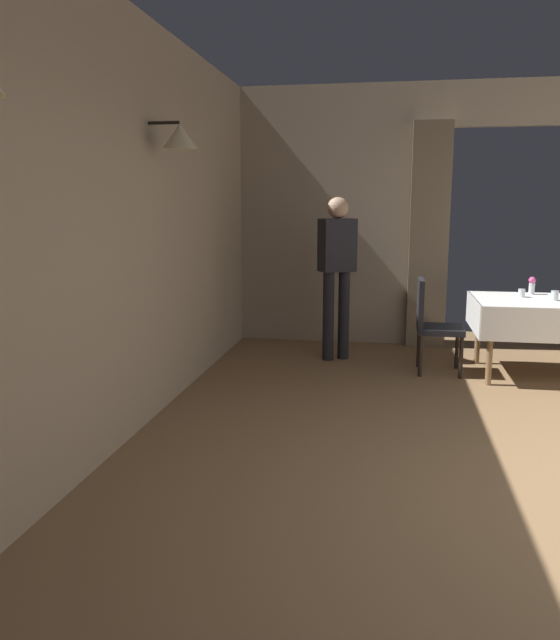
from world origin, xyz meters
name	(u,v)px	position (x,y,z in m)	size (l,w,h in m)	color
wall_left	(66,229)	(-3.20, 0.00, 1.51)	(0.49, 8.40, 3.00)	gray
wall_back	(512,216)	(0.00, 4.18, 1.52)	(6.40, 0.27, 3.00)	gray
dining_table_mid	(557,310)	(0.23, 2.89, 0.66)	(1.54, 1.05, 0.75)	olive
chair_mid_left	(432,321)	(-0.93, 2.86, 0.52)	(0.44, 0.44, 0.93)	black
flower_vase_mid	(532,285)	(0.07, 3.27, 0.85)	(0.07, 0.07, 0.18)	silver
glass_mid_c	(522,293)	(-0.07, 3.04, 0.79)	(0.06, 0.06, 0.08)	silver
glass_mid_d	(555,296)	(0.19, 2.85, 0.80)	(0.07, 0.07, 0.10)	silver
person_waiter_by_doorway	(337,264)	(-1.90, 3.24, 1.02)	(0.42, 0.37, 1.72)	black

